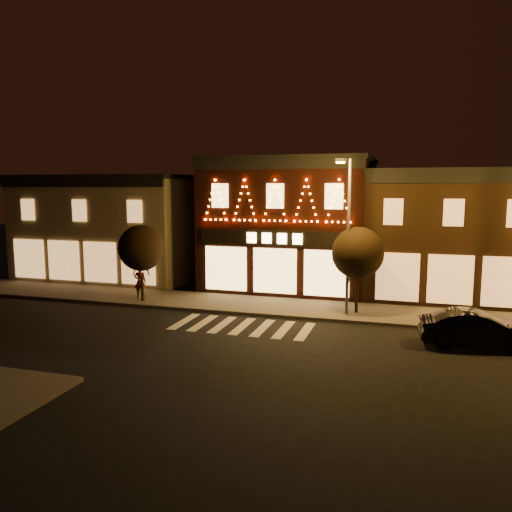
% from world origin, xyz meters
% --- Properties ---
extents(ground, '(120.00, 120.00, 0.00)m').
position_xyz_m(ground, '(0.00, 0.00, 0.00)').
color(ground, black).
rests_on(ground, ground).
extents(sidewalk_far, '(44.00, 4.00, 0.15)m').
position_xyz_m(sidewalk_far, '(2.00, 8.00, 0.07)').
color(sidewalk_far, '#47423D').
rests_on(sidewalk_far, ground).
extents(building_left, '(12.20, 8.28, 7.30)m').
position_xyz_m(building_left, '(-13.00, 13.99, 3.66)').
color(building_left, '#6A614B').
rests_on(building_left, ground).
extents(building_pulp, '(10.20, 8.34, 8.30)m').
position_xyz_m(building_pulp, '(0.00, 13.98, 4.16)').
color(building_pulp, black).
rests_on(building_pulp, ground).
extents(building_right_a, '(9.20, 8.28, 7.50)m').
position_xyz_m(building_right_a, '(9.50, 13.99, 3.76)').
color(building_right_a, '#332011').
rests_on(building_right_a, ground).
extents(streetlamp_mid, '(0.60, 1.77, 7.73)m').
position_xyz_m(streetlamp_mid, '(4.43, 7.03, 4.68)').
color(streetlamp_mid, '#59595E').
rests_on(streetlamp_mid, sidewalk_far).
extents(tree_left, '(2.55, 2.55, 4.27)m').
position_xyz_m(tree_left, '(-6.87, 6.88, 3.14)').
color(tree_left, black).
rests_on(tree_left, sidewalk_far).
extents(tree_right, '(2.62, 2.62, 4.38)m').
position_xyz_m(tree_right, '(4.91, 7.70, 3.22)').
color(tree_right, black).
rests_on(tree_right, sidewalk_far).
extents(dark_sedan, '(4.61, 1.97, 1.48)m').
position_xyz_m(dark_sedan, '(10.16, 3.93, 0.74)').
color(dark_sedan, black).
rests_on(dark_sedan, ground).
extents(pedestrian, '(0.79, 0.63, 1.88)m').
position_xyz_m(pedestrian, '(-7.37, 7.52, 1.09)').
color(pedestrian, gray).
rests_on(pedestrian, sidewalk_far).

